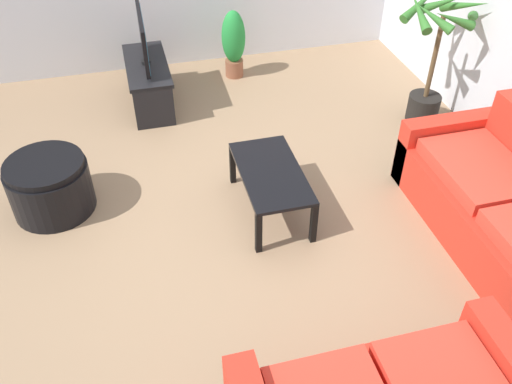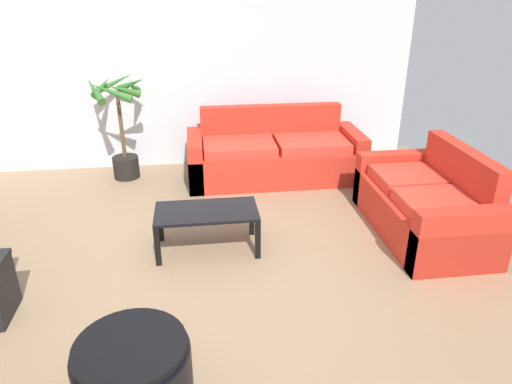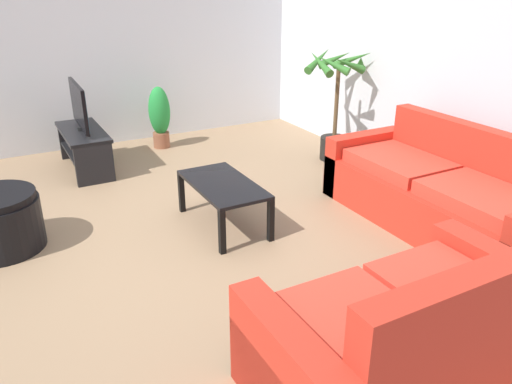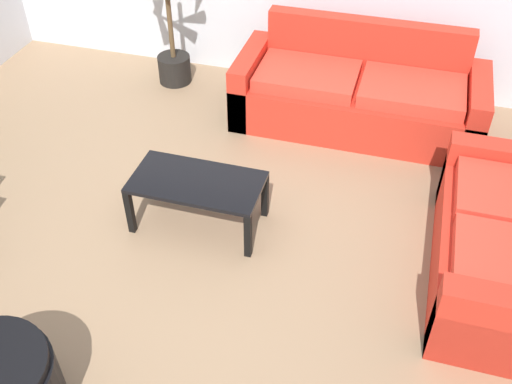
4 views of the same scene
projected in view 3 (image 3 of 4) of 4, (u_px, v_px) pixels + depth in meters
name	position (u px, v px, depth m)	size (l,w,h in m)	color
ground_plane	(165.00, 237.00, 4.45)	(6.60, 6.60, 0.00)	#937556
wall_back	(432.00, 57.00, 5.23)	(6.00, 0.06, 2.70)	silver
wall_left	(79.00, 43.00, 6.34)	(0.06, 6.00, 2.70)	silver
couch_main	(442.00, 195.00, 4.53)	(2.25, 0.90, 0.90)	red
couch_loveseat	(405.00, 337.00, 2.75)	(0.90, 1.67, 0.90)	red
tv_stand	(84.00, 144.00, 5.89)	(1.10, 0.45, 0.48)	black
tv	(79.00, 106.00, 5.71)	(0.89, 0.10, 0.54)	black
coffee_table	(223.00, 189.00, 4.52)	(0.98, 0.51, 0.42)	black
potted_palm	(336.00, 106.00, 6.09)	(0.79, 0.78, 1.35)	black
potted_plant_small	(160.00, 116.00, 6.62)	(0.28, 0.28, 0.81)	brown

